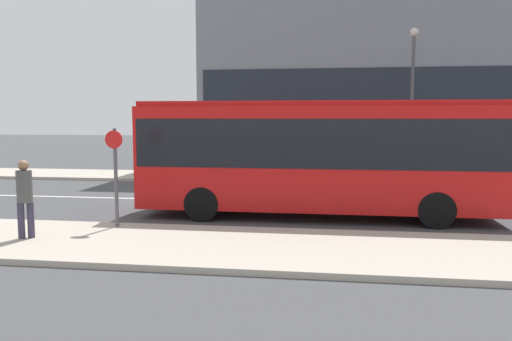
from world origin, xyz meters
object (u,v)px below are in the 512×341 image
bus_stop_sign (115,169)px  city_bus (317,151)px  parked_car_0 (495,176)px  street_lamp (412,88)px  pedestrian_near_stop (25,194)px

bus_stop_sign → city_bus: bearing=28.5°
parked_car_0 → street_lamp: 4.92m
bus_stop_sign → street_lamp: bearing=50.1°
pedestrian_near_stop → street_lamp: (10.24, 11.87, 2.96)m
pedestrian_near_stop → bus_stop_sign: (1.53, 1.43, 0.43)m
pedestrian_near_stop → bus_stop_sign: bus_stop_sign is taller
bus_stop_sign → street_lamp: 13.82m
city_bus → pedestrian_near_stop: (-6.42, -4.09, -0.75)m
parked_car_0 → street_lamp: size_ratio=0.67×
pedestrian_near_stop → bus_stop_sign: size_ratio=0.72×
pedestrian_near_stop → street_lamp: bearing=-158.4°
bus_stop_sign → street_lamp: (8.71, 10.43, 2.53)m
city_bus → street_lamp: 8.94m
parked_car_0 → city_bus: bearing=-139.0°
city_bus → pedestrian_near_stop: bearing=-142.4°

